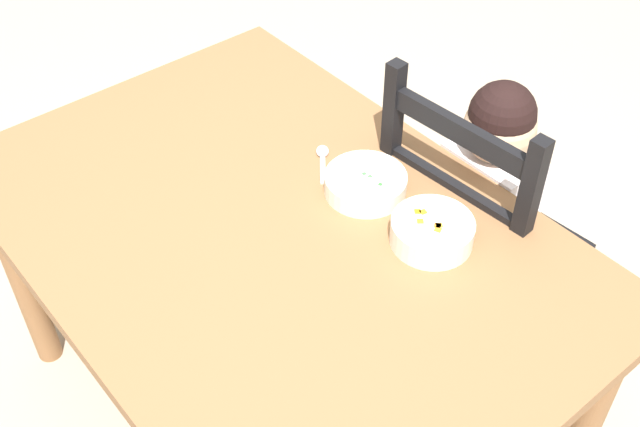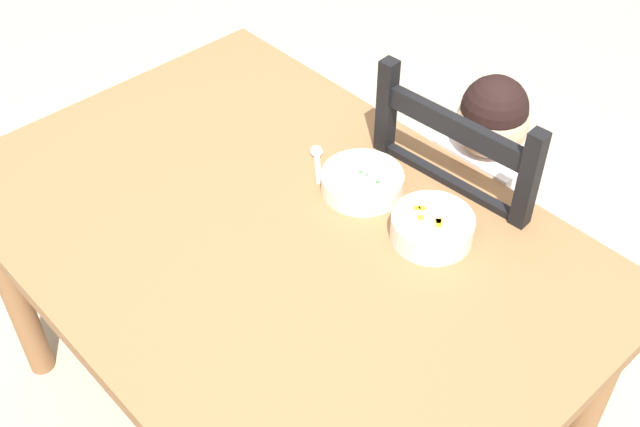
# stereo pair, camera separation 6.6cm
# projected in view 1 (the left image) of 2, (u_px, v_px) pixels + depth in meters

# --- Properties ---
(ground_plane) EXTENTS (8.00, 8.00, 0.00)m
(ground_plane) POSITION_uv_depth(u_px,v_px,m) (285.00, 418.00, 2.22)
(ground_plane) COLOR tan
(dining_table) EXTENTS (1.40, 0.96, 0.75)m
(dining_table) POSITION_uv_depth(u_px,v_px,m) (276.00, 258.00, 1.78)
(dining_table) COLOR #8A5F3B
(dining_table) RESTS_ON ground
(dining_chair) EXTENTS (0.45, 0.45, 0.99)m
(dining_chair) POSITION_uv_depth(u_px,v_px,m) (473.00, 246.00, 2.07)
(dining_chair) COLOR black
(dining_chair) RESTS_ON ground
(child_figure) EXTENTS (0.32, 0.31, 0.95)m
(child_figure) POSITION_uv_depth(u_px,v_px,m) (480.00, 199.00, 1.96)
(child_figure) COLOR white
(child_figure) RESTS_ON ground
(bowl_of_peas) EXTENTS (0.19, 0.19, 0.05)m
(bowl_of_peas) POSITION_uv_depth(u_px,v_px,m) (366.00, 183.00, 1.78)
(bowl_of_peas) COLOR white
(bowl_of_peas) RESTS_ON dining_table
(bowl_of_carrots) EXTENTS (0.18, 0.18, 0.06)m
(bowl_of_carrots) POSITION_uv_depth(u_px,v_px,m) (432.00, 231.00, 1.66)
(bowl_of_carrots) COLOR white
(bowl_of_carrots) RESTS_ON dining_table
(spoon) EXTENTS (0.12, 0.10, 0.01)m
(spoon) POSITION_uv_depth(u_px,v_px,m) (323.00, 157.00, 1.88)
(spoon) COLOR silver
(spoon) RESTS_ON dining_table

